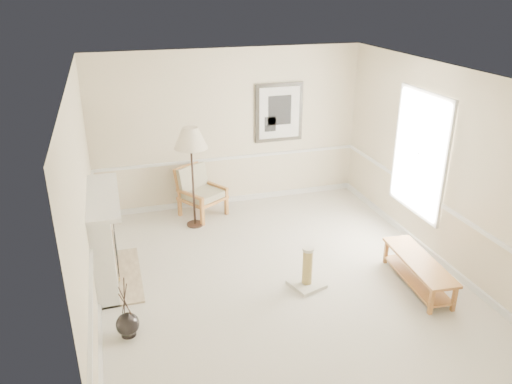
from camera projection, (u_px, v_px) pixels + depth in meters
ground at (276, 275)px, 7.28m from camera, size 5.50×5.50×0.00m
room at (287, 151)px, 6.66m from camera, size 5.04×5.54×2.92m
fireplace at (104, 239)px, 6.95m from camera, size 0.64×1.64×1.31m
floor_vase at (128, 325)px, 5.99m from camera, size 0.28×0.28×0.82m
armchair at (199, 189)px, 9.02m from camera, size 0.96×0.97×0.90m
floor_lamp at (191, 141)px, 8.16m from camera, size 0.63×0.63×1.77m
bench at (418, 268)px, 6.94m from camera, size 0.54×1.45×0.41m
scratching_post at (307, 274)px, 6.95m from camera, size 0.53×0.53×0.61m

